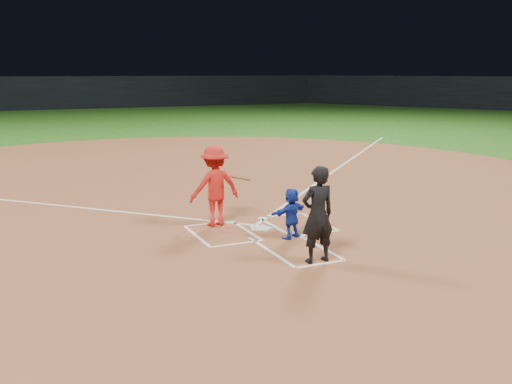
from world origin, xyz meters
name	(u,v)px	position (x,y,z in m)	size (l,w,h in m)	color
ground	(261,229)	(0.00, 0.00, 0.00)	(120.00, 120.00, 0.00)	#215715
home_plate_dirt	(185,184)	(0.00, 6.00, 0.01)	(28.00, 28.00, 0.01)	brown
stadium_wall_far	(58,93)	(0.00, 48.00, 1.60)	(80.00, 1.20, 3.20)	black
home_plate	(261,228)	(0.00, 0.00, 0.02)	(0.60, 0.60, 0.02)	silver
catcher	(291,213)	(0.30, -0.99, 0.58)	(1.05, 0.34, 1.13)	#1431AA
umpire	(318,215)	(0.00, -2.64, 0.96)	(0.69, 0.46, 1.90)	black
chalk_markings	(192,188)	(0.00, 5.29, 0.01)	(28.35, 17.32, 0.01)	white
batter_at_plate	(215,186)	(-0.87, 0.73, 0.98)	(1.61, 0.82, 1.93)	red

